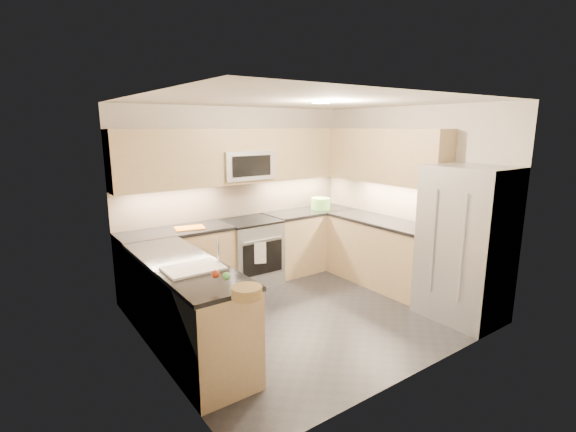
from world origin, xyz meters
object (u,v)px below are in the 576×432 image
(cutting_board, at_px, (190,228))
(gas_range, at_px, (251,252))
(refrigerator, at_px, (466,244))
(fruit_basket, at_px, (247,292))
(utensil_bowl, at_px, (321,204))
(microwave, at_px, (245,165))

(cutting_board, bearing_deg, gas_range, 0.56)
(refrigerator, bearing_deg, cutting_board, 134.26)
(fruit_basket, bearing_deg, gas_range, 59.04)
(utensil_bowl, xyz_separation_m, cutting_board, (-2.21, -0.02, -0.08))
(cutting_board, xyz_separation_m, fruit_basket, (-0.52, -2.36, 0.04))
(refrigerator, relative_size, utensil_bowl, 5.86)
(gas_range, bearing_deg, refrigerator, -59.12)
(refrigerator, distance_m, utensil_bowl, 2.44)
(microwave, bearing_deg, fruit_basket, -119.68)
(cutting_board, distance_m, fruit_basket, 2.42)
(refrigerator, relative_size, fruit_basket, 7.59)
(utensil_bowl, xyz_separation_m, fruit_basket, (-2.73, -2.38, -0.04))
(utensil_bowl, height_order, cutting_board, utensil_bowl)
(utensil_bowl, bearing_deg, cutting_board, -179.58)
(gas_range, height_order, fruit_basket, fruit_basket)
(gas_range, bearing_deg, fruit_basket, -120.96)
(microwave, bearing_deg, refrigerator, -60.38)
(gas_range, distance_m, fruit_basket, 2.82)
(gas_range, height_order, microwave, microwave)
(microwave, xyz_separation_m, fruit_basket, (-1.42, -2.50, -0.72))
(microwave, bearing_deg, gas_range, -90.00)
(gas_range, bearing_deg, cutting_board, -179.44)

